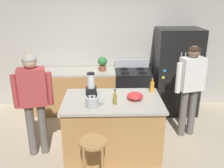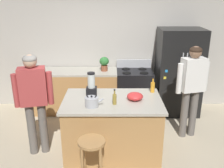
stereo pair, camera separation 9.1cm
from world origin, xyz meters
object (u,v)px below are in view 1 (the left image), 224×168
object	(u,v)px
potted_plant	(102,63)
mixing_bowl	(135,96)
bar_stool	(93,151)
stove_range	(132,91)
bottle_vinegar	(115,99)
person_by_sink_right	(191,83)
refrigerator	(176,72)
kitchen_island	(112,126)
bottle_soda	(152,86)
person_by_island_left	(33,97)
blender_appliance	(91,85)
tea_kettle	(92,101)

from	to	relation	value
potted_plant	mixing_bowl	distance (m)	1.64
bar_stool	potted_plant	xyz separation A→B (m)	(0.10, 2.32, 0.57)
stove_range	bottle_vinegar	bearing A→B (deg)	-104.80
potted_plant	person_by_sink_right	bearing A→B (deg)	-34.17
refrigerator	potted_plant	world-z (taller)	refrigerator
kitchen_island	bar_stool	size ratio (longest dim) A/B	2.22
refrigerator	bottle_soda	xyz separation A→B (m)	(-0.73, -1.18, 0.11)
refrigerator	stove_range	size ratio (longest dim) A/B	1.64
bottle_vinegar	bar_stool	bearing A→B (deg)	-116.50
person_by_sink_right	kitchen_island	bearing A→B (deg)	-160.07
stove_range	person_by_island_left	bearing A→B (deg)	-137.37
kitchen_island	bar_stool	distance (m)	0.82
person_by_island_left	potted_plant	distance (m)	1.89
bar_stool	potted_plant	distance (m)	2.39
stove_range	refrigerator	bearing A→B (deg)	-1.53
stove_range	blender_appliance	xyz separation A→B (m)	(-0.82, -1.25, 0.60)
person_by_island_left	bottle_vinegar	bearing A→B (deg)	-6.55
person_by_island_left	bottle_vinegar	size ratio (longest dim) A/B	6.99
person_by_sink_right	potted_plant	xyz separation A→B (m)	(-1.55, 1.05, 0.09)
person_by_sink_right	blender_appliance	size ratio (longest dim) A/B	4.69
bar_stool	refrigerator	bearing A→B (deg)	53.65
bar_stool	bottle_soda	xyz separation A→B (m)	(0.94, 1.09, 0.49)
refrigerator	bottle_soda	distance (m)	1.39
person_by_island_left	tea_kettle	world-z (taller)	person_by_island_left
mixing_bowl	person_by_sink_right	bearing A→B (deg)	26.09
kitchen_island	blender_appliance	bearing A→B (deg)	141.76
stove_range	bottle_vinegar	world-z (taller)	bottle_vinegar
bottle_vinegar	potted_plant	bearing A→B (deg)	96.72
kitchen_island	tea_kettle	distance (m)	0.66
refrigerator	potted_plant	xyz separation A→B (m)	(-1.57, 0.05, 0.19)
kitchen_island	blender_appliance	distance (m)	0.75
refrigerator	bar_stool	world-z (taller)	refrigerator
stove_range	tea_kettle	distance (m)	2.00
kitchen_island	blender_appliance	xyz separation A→B (m)	(-0.34, 0.27, 0.61)
person_by_island_left	bottle_soda	distance (m)	1.90
person_by_sink_right	bar_stool	size ratio (longest dim) A/B	2.41
bar_stool	bottle_vinegar	bearing A→B (deg)	63.50
kitchen_island	refrigerator	size ratio (longest dim) A/B	0.84
person_by_sink_right	bottle_vinegar	size ratio (longest dim) A/B	7.07
kitchen_island	bar_stool	bearing A→B (deg)	-109.30
bottle_vinegar	tea_kettle	xyz separation A→B (m)	(-0.33, -0.07, -0.01)
person_by_island_left	bottle_vinegar	distance (m)	1.24
stove_range	person_by_island_left	size ratio (longest dim) A/B	0.67
person_by_island_left	bottle_vinegar	xyz separation A→B (m)	(1.24, -0.14, 0.02)
stove_range	bottle_soda	world-z (taller)	bottle_soda
potted_plant	bottle_soda	xyz separation A→B (m)	(0.84, -1.23, -0.08)
refrigerator	mixing_bowl	distance (m)	1.84
blender_appliance	bottle_vinegar	world-z (taller)	blender_appliance
person_by_sink_right	bar_stool	distance (m)	2.14
kitchen_island	stove_range	xyz separation A→B (m)	(0.48, 1.52, 0.01)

